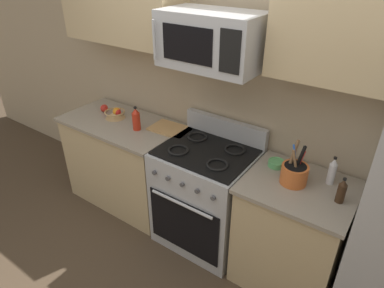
% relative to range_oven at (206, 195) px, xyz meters
% --- Properties ---
extents(ground_plane, '(16.00, 16.00, 0.00)m').
position_rel_range_oven_xyz_m(ground_plane, '(0.00, -0.66, -0.47)').
color(ground_plane, '#473828').
extents(wall_back, '(8.00, 0.10, 2.60)m').
position_rel_range_oven_xyz_m(wall_back, '(0.00, 0.39, 0.83)').
color(wall_back, tan).
rests_on(wall_back, ground).
extents(counter_left, '(1.17, 0.64, 0.91)m').
position_rel_range_oven_xyz_m(counter_left, '(-0.97, -0.00, -0.02)').
color(counter_left, tan).
rests_on(counter_left, ground).
extents(range_oven, '(0.76, 0.68, 1.09)m').
position_rel_range_oven_xyz_m(range_oven, '(0.00, 0.00, 0.00)').
color(range_oven, '#B2B5BA').
rests_on(range_oven, ground).
extents(counter_right, '(0.75, 0.64, 0.91)m').
position_rel_range_oven_xyz_m(counter_right, '(0.77, -0.00, -0.02)').
color(counter_right, tan).
rests_on(counter_right, ground).
extents(microwave, '(0.71, 0.44, 0.38)m').
position_rel_range_oven_xyz_m(microwave, '(-0.00, 0.03, 1.31)').
color(microwave, '#B2B5BA').
extents(upper_cabinets_right, '(0.74, 0.34, 0.75)m').
position_rel_range_oven_xyz_m(upper_cabinets_right, '(0.77, 0.17, 1.52)').
color(upper_cabinets_right, tan).
extents(utensil_crock, '(0.18, 0.18, 0.31)m').
position_rel_range_oven_xyz_m(utensil_crock, '(0.71, 0.00, 0.52)').
color(utensil_crock, '#D1662D').
rests_on(utensil_crock, counter_right).
extents(fruit_basket, '(0.20, 0.20, 0.10)m').
position_rel_range_oven_xyz_m(fruit_basket, '(-1.07, 0.04, 0.48)').
color(fruit_basket, tan).
rests_on(fruit_basket, counter_left).
extents(apple_loose, '(0.08, 0.08, 0.08)m').
position_rel_range_oven_xyz_m(apple_loose, '(-1.26, 0.07, 0.47)').
color(apple_loose, red).
rests_on(apple_loose, counter_left).
extents(cutting_board, '(0.38, 0.26, 0.02)m').
position_rel_range_oven_xyz_m(cutting_board, '(-0.48, 0.14, 0.44)').
color(cutting_board, tan).
rests_on(cutting_board, counter_left).
extents(bottle_soy, '(0.06, 0.06, 0.18)m').
position_rel_range_oven_xyz_m(bottle_soy, '(1.03, -0.02, 0.52)').
color(bottle_soy, '#382314').
rests_on(bottle_soy, counter_right).
extents(bottle_vinegar, '(0.05, 0.05, 0.21)m').
position_rel_range_oven_xyz_m(bottle_vinegar, '(0.92, 0.15, 0.53)').
color(bottle_vinegar, silver).
rests_on(bottle_vinegar, counter_right).
extents(bottle_hot_sauce, '(0.07, 0.07, 0.22)m').
position_rel_range_oven_xyz_m(bottle_hot_sauce, '(-0.73, -0.03, 0.54)').
color(bottle_hot_sauce, red).
rests_on(bottle_hot_sauce, counter_left).
extents(prep_bowl, '(0.12, 0.12, 0.05)m').
position_rel_range_oven_xyz_m(prep_bowl, '(0.53, 0.13, 0.46)').
color(prep_bowl, '#59AD66').
rests_on(prep_bowl, counter_right).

